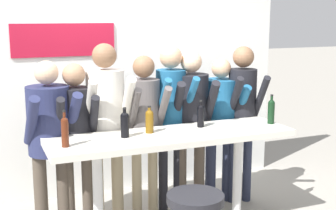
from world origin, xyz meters
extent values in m
cube|color=silver|center=(0.00, 1.40, 1.33)|extent=(3.89, 0.10, 2.65)
cube|color=#B2142D|center=(-0.72, 1.34, 1.80)|extent=(1.13, 0.02, 0.36)
cube|color=silver|center=(0.00, 0.00, 0.97)|extent=(2.29, 0.64, 0.06)
cylinder|color=silver|center=(-0.71, 0.00, 0.50)|extent=(0.09, 0.09, 0.94)
cylinder|color=silver|center=(0.71, 0.00, 0.50)|extent=(0.09, 0.09, 0.94)
cylinder|color=black|center=(-0.11, -0.73, 0.66)|extent=(0.46, 0.46, 0.07)
cylinder|color=#473D33|center=(-1.15, 0.45, 0.40)|extent=(0.13, 0.13, 0.80)
cylinder|color=#473D33|center=(-0.94, 0.47, 0.40)|extent=(0.13, 0.13, 0.80)
cylinder|color=#23284C|center=(-1.04, 0.46, 1.12)|extent=(0.44, 0.44, 0.64)
sphere|color=#D6AD89|center=(-1.04, 0.46, 1.56)|extent=(0.22, 0.22, 0.22)
cylinder|color=#23284C|center=(-1.21, 0.29, 1.17)|extent=(0.14, 0.40, 0.50)
cylinder|color=#23284C|center=(-0.84, 0.33, 1.17)|extent=(0.14, 0.40, 0.50)
cylinder|color=#473D33|center=(-0.88, 0.47, 0.39)|extent=(0.10, 0.10, 0.79)
cylinder|color=#473D33|center=(-0.71, 0.46, 0.39)|extent=(0.10, 0.10, 0.79)
cylinder|color=black|center=(-0.79, 0.47, 1.10)|extent=(0.35, 0.35, 0.62)
sphere|color=#9E7556|center=(-0.79, 0.47, 1.53)|extent=(0.21, 0.21, 0.21)
cylinder|color=black|center=(-0.96, 0.33, 1.14)|extent=(0.11, 0.37, 0.48)
cylinder|color=black|center=(-0.66, 0.30, 1.14)|extent=(0.11, 0.37, 0.48)
cylinder|color=gray|center=(-0.59, 0.51, 0.44)|extent=(0.12, 0.12, 0.87)
cylinder|color=gray|center=(-0.39, 0.50, 0.44)|extent=(0.12, 0.12, 0.87)
cylinder|color=beige|center=(-0.49, 0.50, 1.21)|extent=(0.38, 0.38, 0.69)
sphere|color=brown|center=(-0.49, 0.50, 1.69)|extent=(0.24, 0.24, 0.24)
cylinder|color=beige|center=(-0.67, 0.34, 1.26)|extent=(0.11, 0.41, 0.53)
cylinder|color=beige|center=(-0.32, 0.33, 1.26)|extent=(0.11, 0.41, 0.53)
cylinder|color=gray|center=(-0.18, 0.50, 0.40)|extent=(0.10, 0.10, 0.81)
cylinder|color=gray|center=(-0.01, 0.49, 0.40)|extent=(0.10, 0.10, 0.81)
cylinder|color=#514C4C|center=(-0.10, 0.49, 1.13)|extent=(0.33, 0.33, 0.64)
sphere|color=brown|center=(-0.10, 0.49, 1.57)|extent=(0.22, 0.22, 0.22)
cylinder|color=#514C4C|center=(-0.25, 0.34, 1.17)|extent=(0.09, 0.38, 0.49)
cylinder|color=#514C4C|center=(0.05, 0.33, 1.17)|extent=(0.09, 0.38, 0.49)
cylinder|color=black|center=(0.13, 0.54, 0.43)|extent=(0.10, 0.10, 0.85)
cylinder|color=black|center=(0.29, 0.53, 0.43)|extent=(0.10, 0.10, 0.85)
cylinder|color=#19517A|center=(0.21, 0.54, 1.19)|extent=(0.32, 0.32, 0.67)
sphere|color=tan|center=(0.21, 0.54, 1.66)|extent=(0.23, 0.23, 0.23)
cylinder|color=#19517A|center=(0.06, 0.38, 1.24)|extent=(0.09, 0.39, 0.51)
cylinder|color=#19517A|center=(0.35, 0.37, 1.24)|extent=(0.09, 0.39, 0.51)
cylinder|color=#473D33|center=(0.33, 0.53, 0.41)|extent=(0.12, 0.12, 0.82)
cylinder|color=#473D33|center=(0.53, 0.49, 0.41)|extent=(0.12, 0.12, 0.82)
cylinder|color=black|center=(0.43, 0.51, 1.15)|extent=(0.43, 0.43, 0.65)
sphere|color=#D6AD89|center=(0.43, 0.51, 1.60)|extent=(0.22, 0.22, 0.22)
cylinder|color=black|center=(0.23, 0.39, 1.19)|extent=(0.16, 0.40, 0.50)
cylinder|color=black|center=(0.57, 0.32, 1.19)|extent=(0.16, 0.40, 0.50)
cylinder|color=#23283D|center=(0.71, 0.57, 0.39)|extent=(0.12, 0.12, 0.78)
cylinder|color=#23283D|center=(0.91, 0.55, 0.39)|extent=(0.12, 0.12, 0.78)
cylinder|color=#19517A|center=(0.81, 0.56, 1.08)|extent=(0.41, 0.41, 0.61)
sphere|color=tan|center=(0.81, 0.56, 1.51)|extent=(0.21, 0.21, 0.21)
cylinder|color=#19517A|center=(0.62, 0.43, 1.13)|extent=(0.13, 0.38, 0.48)
cylinder|color=#19517A|center=(0.97, 0.39, 1.13)|extent=(0.13, 0.38, 0.48)
cylinder|color=#23283D|center=(0.94, 0.48, 0.42)|extent=(0.10, 0.10, 0.84)
cylinder|color=#23283D|center=(1.10, 0.45, 0.42)|extent=(0.10, 0.10, 0.84)
cylinder|color=black|center=(1.02, 0.46, 1.17)|extent=(0.36, 0.36, 0.66)
sphere|color=brown|center=(1.02, 0.46, 1.63)|extent=(0.23, 0.23, 0.23)
cylinder|color=black|center=(0.85, 0.33, 1.22)|extent=(0.14, 0.39, 0.50)
cylinder|color=black|center=(1.13, 0.28, 1.22)|extent=(0.14, 0.39, 0.50)
cylinder|color=#4C1E0F|center=(-0.99, -0.07, 1.11)|extent=(0.06, 0.06, 0.22)
sphere|color=#4C1E0F|center=(-0.99, -0.07, 1.22)|extent=(0.06, 0.06, 0.06)
cylinder|color=#4C1E0F|center=(-0.99, -0.07, 1.26)|extent=(0.02, 0.02, 0.08)
cylinder|color=black|center=(-0.99, -0.07, 1.31)|extent=(0.03, 0.03, 0.02)
cylinder|color=black|center=(-0.44, 0.04, 1.10)|extent=(0.08, 0.08, 0.19)
sphere|color=black|center=(-0.44, 0.04, 1.19)|extent=(0.08, 0.08, 0.08)
cylinder|color=black|center=(-0.44, 0.04, 1.23)|extent=(0.03, 0.03, 0.07)
cylinder|color=black|center=(-0.44, 0.04, 1.27)|extent=(0.03, 0.03, 0.01)
cylinder|color=brown|center=(-0.18, 0.10, 1.09)|extent=(0.08, 0.08, 0.18)
sphere|color=brown|center=(-0.18, 0.10, 1.18)|extent=(0.08, 0.08, 0.08)
cylinder|color=brown|center=(-0.18, 0.10, 1.21)|extent=(0.03, 0.03, 0.06)
cylinder|color=black|center=(-0.18, 0.10, 1.25)|extent=(0.03, 0.03, 0.01)
cylinder|color=black|center=(1.07, -0.01, 1.11)|extent=(0.07, 0.07, 0.21)
sphere|color=black|center=(1.07, -0.01, 1.21)|extent=(0.07, 0.07, 0.07)
cylinder|color=black|center=(1.07, -0.01, 1.25)|extent=(0.03, 0.03, 0.07)
cylinder|color=black|center=(1.07, -0.01, 1.29)|extent=(0.03, 0.03, 0.02)
cylinder|color=black|center=(0.36, 0.13, 1.09)|extent=(0.07, 0.07, 0.18)
sphere|color=black|center=(0.36, 0.13, 1.19)|extent=(0.07, 0.07, 0.07)
cylinder|color=black|center=(0.36, 0.13, 1.22)|extent=(0.03, 0.03, 0.07)
cylinder|color=black|center=(0.36, 0.13, 1.26)|extent=(0.03, 0.03, 0.01)
camera|label=1|loc=(-1.62, -3.85, 2.09)|focal=50.00mm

